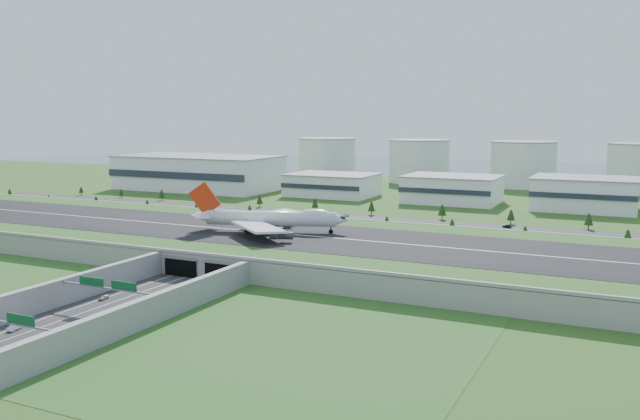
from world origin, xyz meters
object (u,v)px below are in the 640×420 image
at_px(fuel_tank_a, 327,159).
at_px(car_4, 188,209).
at_px(boeing_747, 270,218).
at_px(car_5, 507,226).
at_px(car_2, 174,304).
at_px(car_7, 345,215).
at_px(car_1, 15,327).
at_px(car_0, 104,297).
at_px(car_3, 7,364).

relative_size(fuel_tank_a, car_4, 12.75).
bearing_deg(boeing_747, fuel_tank_a, 92.11).
bearing_deg(car_4, car_5, -108.69).
relative_size(car_2, car_7, 1.07).
height_order(car_1, car_5, car_1).
relative_size(car_0, car_1, 0.77).
bearing_deg(car_5, car_4, -67.88).
xyz_separation_m(car_2, car_5, (62.75, 185.65, 0.01)).
bearing_deg(car_2, car_5, -129.87).
distance_m(car_1, car_2, 43.26).
bearing_deg(boeing_747, car_5, 33.92).
bearing_deg(car_1, car_7, 77.28).
distance_m(car_0, car_5, 208.03).
bearing_deg(car_7, car_4, -81.94).
bearing_deg(car_7, boeing_747, 3.01).
distance_m(boeing_747, car_4, 134.76).
distance_m(car_1, car_3, 28.47).
relative_size(car_0, car_3, 0.71).
relative_size(car_0, car_5, 0.85).
bearing_deg(car_1, car_3, -56.81).
xyz_separation_m(fuel_tank_a, car_5, (195.53, -206.11, -16.63)).
bearing_deg(car_3, car_2, -78.11).
bearing_deg(car_2, boeing_747, -100.90).
distance_m(car_1, car_4, 225.19).
bearing_deg(boeing_747, car_3, -103.85).
relative_size(car_3, car_5, 1.20).
relative_size(fuel_tank_a, car_2, 9.28).
height_order(boeing_747, car_5, boeing_747).
bearing_deg(car_0, car_7, 83.68).
distance_m(car_3, car_4, 251.92).
relative_size(car_1, car_7, 1.01).
height_order(car_3, car_4, car_3).
height_order(car_0, car_3, car_3).
relative_size(car_0, car_4, 1.00).
xyz_separation_m(car_2, car_7, (-26.12, 186.18, -0.02)).
distance_m(car_0, car_1, 32.66).
bearing_deg(car_0, car_2, 1.18).
xyz_separation_m(boeing_747, car_5, (77.91, 102.23, -13.05)).
distance_m(car_5, car_7, 88.86).
xyz_separation_m(boeing_747, car_1, (-8.68, -119.52, -12.97)).
bearing_deg(boeing_747, car_2, -98.47).
relative_size(boeing_747, car_2, 12.07).
xyz_separation_m(boeing_747, car_0, (-8.83, -86.86, -13.14)).
xyz_separation_m(car_4, car_5, (182.15, 17.84, 0.09)).
bearing_deg(car_0, car_4, 112.16).
relative_size(car_0, car_7, 0.78).
height_order(car_1, car_3, car_1).
relative_size(car_1, car_2, 0.94).
bearing_deg(car_0, car_3, -75.26).
height_order(fuel_tank_a, car_1, fuel_tank_a).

